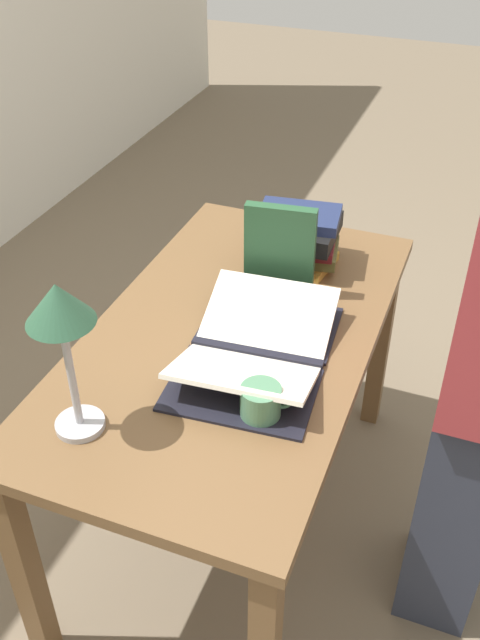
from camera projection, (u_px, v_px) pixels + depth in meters
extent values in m
plane|color=#70604C|center=(234.00, 514.00, 2.37)|extent=(12.00, 12.00, 0.00)
cube|color=brown|center=(233.00, 336.00, 1.93)|extent=(1.34, 0.74, 0.03)
cube|color=brown|center=(381.00, 342.00, 2.53)|extent=(0.06, 0.06, 0.73)
cube|color=brown|center=(25.00, 570.00, 1.78)|extent=(0.06, 0.06, 0.73)
cube|color=brown|center=(216.00, 305.00, 2.71)|extent=(0.06, 0.06, 0.73)
cube|color=black|center=(257.00, 353.00, 1.83)|extent=(0.05, 0.35, 0.02)
cube|color=black|center=(241.00, 390.00, 1.72)|extent=(0.28, 0.38, 0.01)
cube|color=black|center=(270.00, 324.00, 1.94)|extent=(0.28, 0.38, 0.01)
cube|color=silver|center=(243.00, 373.00, 1.71)|extent=(0.26, 0.36, 0.09)
cube|color=silver|center=(269.00, 315.00, 1.90)|extent=(0.26, 0.36, 0.09)
cube|color=#BC8933|center=(297.00, 259.00, 2.20)|extent=(0.19, 0.23, 0.03)
cube|color=brown|center=(297.00, 250.00, 2.18)|extent=(0.21, 0.27, 0.04)
cube|color=maroon|center=(298.00, 241.00, 2.16)|extent=(0.23, 0.25, 0.03)
cube|color=black|center=(299.00, 229.00, 2.13)|extent=(0.23, 0.24, 0.05)
cube|color=#1E284C|center=(299.00, 216.00, 2.11)|extent=(0.19, 0.26, 0.03)
cube|color=#234C2D|center=(280.00, 251.00, 1.99)|extent=(0.06, 0.20, 0.28)
cylinder|color=#ADADB2|center=(80.00, 424.00, 1.62)|extent=(0.11, 0.11, 0.02)
cylinder|color=#ADADB2|center=(71.00, 374.00, 1.54)|extent=(0.02, 0.02, 0.28)
cone|color=#285138|center=(58.00, 303.00, 1.42)|extent=(0.15, 0.15, 0.09)
cylinder|color=#4C7F5B|center=(261.00, 402.00, 1.63)|extent=(0.10, 0.10, 0.08)
torus|color=#4C7F5B|center=(283.00, 401.00, 1.64)|extent=(0.03, 0.05, 0.05)
cube|color=#2D3342|center=(456.00, 498.00, 1.94)|extent=(0.31, 0.20, 0.78)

